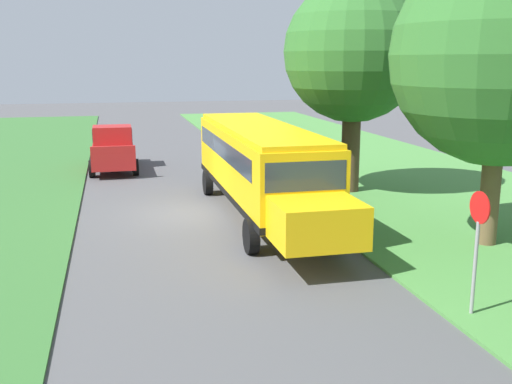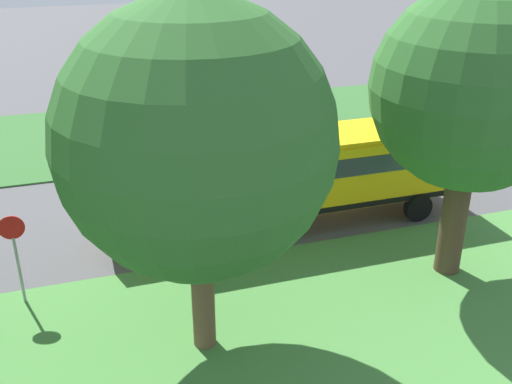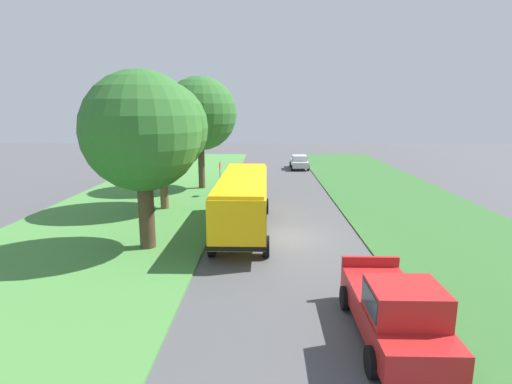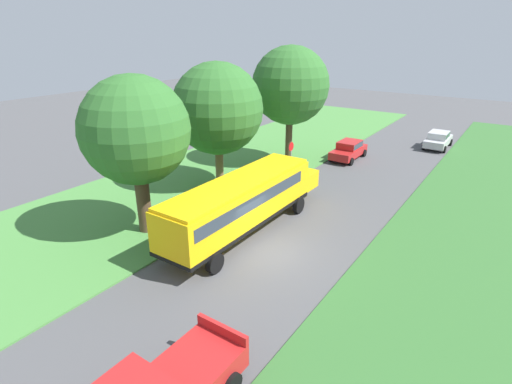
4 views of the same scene
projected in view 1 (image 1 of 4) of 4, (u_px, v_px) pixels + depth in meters
The scene contains 7 objects.
ground_plane at pixel (193, 213), 21.47m from camera, with size 120.00×120.00×0.00m, color #4C4C4F.
grass_verge at pixel (444, 197), 23.73m from camera, with size 12.00×80.00×0.08m, color #47843D.
school_bus at pixel (261, 162), 20.57m from camera, with size 2.85×12.42×3.16m.
pickup_truck at pixel (113, 148), 29.97m from camera, with size 2.28×5.40×2.10m.
oak_tree_beside_bus at pixel (352, 53), 23.68m from camera, with size 5.57×5.57×8.48m.
oak_tree_roadside_mid at pixel (502, 56), 16.41m from camera, with size 6.16×6.16×8.57m.
stop_sign at pixel (477, 239), 12.41m from camera, with size 0.08×0.68×2.74m.
Camera 1 is at (2.64, 20.76, 5.35)m, focal length 42.00 mm.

